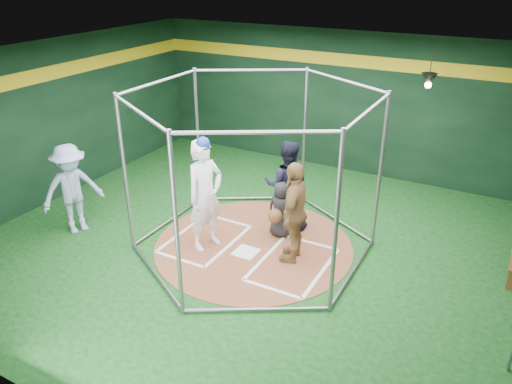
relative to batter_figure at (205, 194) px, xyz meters
The scene contains 12 objects.
room_shell 1.11m from the batter_figure, 29.26° to the left, with size 10.10×9.10×3.53m.
clay_disc 1.40m from the batter_figure, 28.81° to the left, with size 3.80×3.80×0.01m, color brown.
home_plate 1.33m from the batter_figure, ahead, with size 0.43×0.43×0.01m, color white.
batter_box_left 1.11m from the batter_figure, 134.78° to the left, with size 1.17×1.77×0.01m.
batter_box_right 2.04m from the batter_figure, ahead, with size 1.17×1.77×0.01m.
batting_cage 0.97m from the batter_figure, 28.81° to the left, with size 4.05×4.67×3.00m.
pendant_lamp_near 5.27m from the batter_figure, 53.54° to the left, with size 0.34×0.34×0.90m.
batter_figure is the anchor object (origin of this frame).
visitor_leopard 1.68m from the batter_figure, 13.18° to the left, with size 1.11×0.46×1.89m, color tan.
catcher_figure 1.55m from the batter_figure, 43.72° to the left, with size 0.57×0.58×1.14m.
umpire 1.73m from the batter_figure, 54.62° to the left, with size 0.90×0.70×1.85m, color black.
bystander_blue 2.75m from the batter_figure, 164.41° to the right, with size 1.19×0.68×1.84m, color #93A1C3.
Camera 1 is at (3.97, -7.24, 5.04)m, focal length 35.00 mm.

